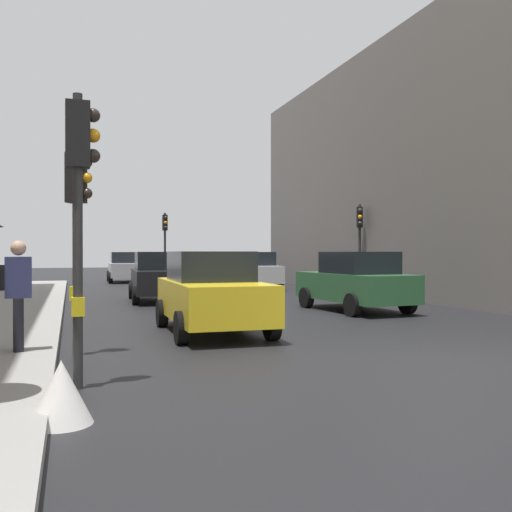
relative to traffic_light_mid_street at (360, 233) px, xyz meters
name	(u,v)px	position (x,y,z in m)	size (l,w,h in m)	color
ground_plane	(443,361)	(-5.56, -13.08, -2.55)	(120.00, 120.00, 0.00)	black
building_facade_right	(508,173)	(6.31, -1.27, 2.51)	(12.00, 26.01, 10.13)	slate
traffic_light_mid_street	(360,233)	(0.00, 0.00, 0.00)	(0.34, 0.45, 3.70)	#2D2D2D
traffic_light_far_median	(165,235)	(-6.43, 9.66, 0.10)	(0.25, 0.43, 3.85)	#2D2D2D
traffic_light_near_left	(80,186)	(-11.11, -13.20, 0.04)	(0.43, 0.25, 3.76)	#2D2D2D
traffic_light_near_right	(77,212)	(-11.11, -10.74, -0.13)	(0.45, 0.34, 3.51)	#2D2D2D
car_dark_suv	(159,276)	(-8.21, -0.33, -1.67)	(2.20, 4.29, 1.76)	black
car_blue_van	(219,268)	(-3.25, 10.42, -1.67)	(2.18, 4.28, 1.76)	navy
car_green_estate	(355,281)	(-3.19, -5.64, -1.67)	(2.27, 4.33, 1.76)	#2D6038
car_white_compact	(252,270)	(-2.98, 5.21, -1.67)	(2.09, 4.24, 1.76)	silver
car_yellow_taxi	(212,292)	(-8.32, -8.76, -1.67)	(2.07, 4.23, 1.76)	yellow
car_silver_hatchback	(125,267)	(-8.18, 13.34, -1.67)	(2.12, 4.25, 1.76)	#BCBCC1
pedestrian_with_grey_backpack	(15,288)	(-12.07, -10.94, -1.39)	(0.62, 0.36, 1.77)	black
warning_sign_triangle	(61,392)	(-11.32, -14.71, -2.23)	(0.64, 0.64, 0.65)	silver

